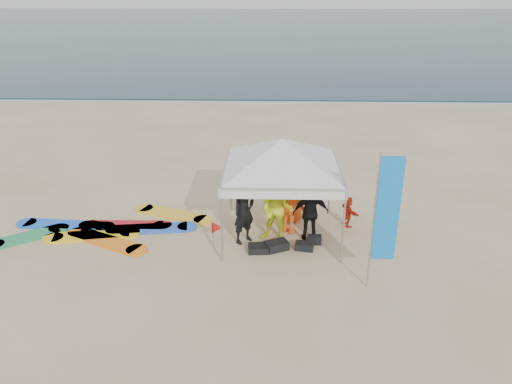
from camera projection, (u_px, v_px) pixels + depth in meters
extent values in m
plane|color=beige|center=(252.00, 288.00, 11.02)|extent=(120.00, 120.00, 0.00)
cube|color=#0C2633|center=(268.00, 28.00, 66.03)|extent=(160.00, 84.00, 0.08)
cube|color=silver|center=(264.00, 100.00, 27.71)|extent=(160.00, 1.20, 0.01)
imported|color=black|center=(244.00, 211.00, 12.64)|extent=(0.75, 0.74, 1.75)
imported|color=#E3F322|center=(277.00, 210.00, 12.68)|extent=(1.00, 0.87, 1.76)
imported|color=#FA5816|center=(290.00, 202.00, 13.13)|extent=(1.30, 1.18, 1.75)
imported|color=black|center=(311.00, 213.00, 12.74)|extent=(0.97, 0.50, 1.58)
imported|color=#F15515|center=(290.00, 188.00, 13.76)|extent=(1.06, 0.80, 1.95)
imported|color=red|center=(348.00, 212.00, 13.64)|extent=(0.53, 0.83, 0.85)
cylinder|color=#A5A5A8|center=(230.00, 180.00, 14.32)|extent=(0.05, 0.05, 1.91)
cylinder|color=#A5A5A8|center=(330.00, 181.00, 14.25)|extent=(0.05, 0.05, 1.91)
cylinder|color=#A5A5A8|center=(221.00, 226.00, 11.70)|extent=(0.05, 0.05, 1.91)
cylinder|color=#A5A5A8|center=(343.00, 228.00, 11.63)|extent=(0.05, 0.05, 1.91)
cube|color=white|center=(283.00, 194.00, 11.33)|extent=(2.96, 0.02, 0.24)
cube|color=white|center=(281.00, 153.00, 13.95)|extent=(2.96, 0.02, 0.24)
cube|color=white|center=(226.00, 171.00, 12.68)|extent=(0.02, 2.96, 0.24)
cube|color=white|center=(338.00, 172.00, 12.60)|extent=(0.02, 2.96, 0.24)
pyramid|color=white|center=(282.00, 138.00, 12.29)|extent=(4.04, 4.04, 0.76)
cylinder|color=#A5A5A8|center=(373.00, 223.00, 10.46)|extent=(0.04, 0.04, 3.16)
cube|color=#0E7FE4|center=(388.00, 210.00, 10.33)|extent=(0.50, 0.03, 2.35)
cylinder|color=#A5A5A8|center=(213.00, 235.00, 12.69)|extent=(0.02, 0.02, 0.60)
cone|color=red|center=(218.00, 228.00, 12.60)|extent=(0.28, 0.28, 0.28)
cube|color=black|center=(277.00, 246.00, 12.55)|extent=(0.66, 0.57, 0.22)
cube|color=black|center=(304.00, 246.00, 12.57)|extent=(0.50, 0.37, 0.18)
cube|color=black|center=(258.00, 248.00, 12.48)|extent=(0.53, 0.44, 0.16)
cube|color=black|center=(314.00, 240.00, 12.86)|extent=(0.37, 0.28, 0.20)
cube|color=yellow|center=(92.00, 236.00, 13.19)|extent=(2.04, 0.88, 0.07)
cube|color=blue|center=(152.00, 229.00, 13.56)|extent=(1.98, 0.79, 0.07)
cube|color=orange|center=(106.00, 241.00, 12.91)|extent=(2.03, 1.37, 0.07)
cube|color=#279258|center=(27.00, 237.00, 13.13)|extent=(1.63, 1.38, 0.07)
cube|color=red|center=(125.00, 226.00, 13.72)|extent=(2.04, 0.56, 0.07)
cube|color=yellow|center=(173.00, 214.00, 14.38)|extent=(2.03, 1.21, 0.07)
cube|color=blue|center=(65.00, 225.00, 13.75)|extent=(2.29, 0.71, 0.07)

